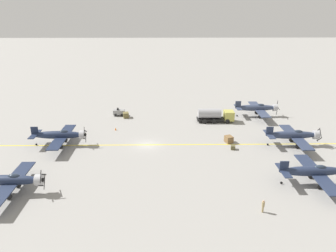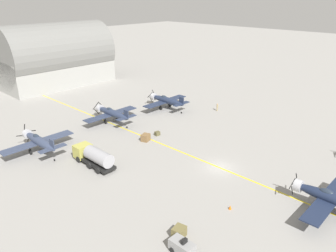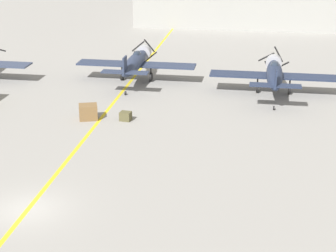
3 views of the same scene
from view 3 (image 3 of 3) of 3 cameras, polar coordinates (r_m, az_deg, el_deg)
name	(u,v)px [view 3 (image 3 of 3)]	position (r m, az deg, el deg)	size (l,w,h in m)	color
ground_plane	(28,209)	(33.57, -14.04, -8.21)	(400.00, 400.00, 0.00)	gray
taxiway_stripe	(28,209)	(33.57, -14.04, -8.21)	(0.30, 160.00, 0.01)	yellow
airplane_far_right	(274,74)	(53.27, 10.76, 5.24)	(12.00, 9.98, 3.65)	#222D46
airplane_far_center	(135,62)	(56.59, -3.33, 6.48)	(12.00, 9.98, 3.65)	#2A344E
supply_crate_by_tanker	(88,112)	(46.71, -8.11, 1.42)	(1.49, 1.24, 1.24)	brown
supply_crate_outboard	(126,116)	(46.15, -4.33, 1.00)	(0.89, 0.74, 0.74)	brown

